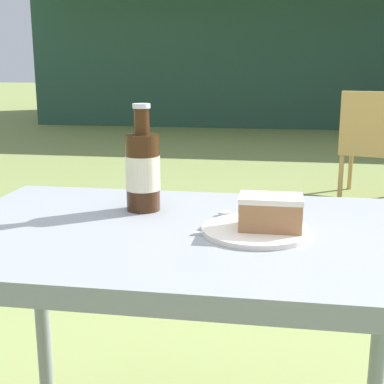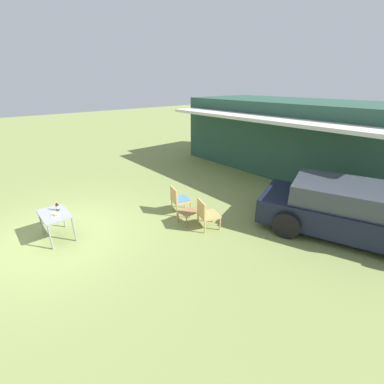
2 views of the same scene
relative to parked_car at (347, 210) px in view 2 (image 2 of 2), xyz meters
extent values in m
plane|color=olive|center=(-4.68, -5.78, -0.67)|extent=(60.00, 60.00, 0.00)
cube|color=#284C3D|center=(-3.91, 4.14, 0.83)|extent=(9.53, 4.11, 2.99)
cube|color=silver|center=(-3.91, 1.49, 1.78)|extent=(9.05, 1.20, 0.12)
cube|color=black|center=(0.06, 0.02, -0.15)|extent=(4.72, 3.21, 0.66)
cube|color=#383D47|center=(-0.15, -0.05, 0.44)|extent=(2.83, 2.42, 0.51)
cylinder|color=black|center=(-1.54, 0.48, -0.32)|extent=(0.72, 0.42, 0.70)
cylinder|color=black|center=(-0.89, -1.34, -0.32)|extent=(0.72, 0.42, 0.70)
cylinder|color=tan|center=(-3.45, -2.36, -0.49)|extent=(0.04, 0.04, 0.36)
cylinder|color=tan|center=(-3.89, -2.23, -0.49)|extent=(0.04, 0.04, 0.36)
cylinder|color=tan|center=(-3.58, -2.78, -0.49)|extent=(0.04, 0.04, 0.36)
cylinder|color=tan|center=(-4.01, -2.66, -0.49)|extent=(0.04, 0.04, 0.36)
cube|color=tan|center=(-3.73, -2.51, -0.28)|extent=(0.63, 0.62, 0.06)
cube|color=tan|center=(-3.80, -2.72, -0.04)|extent=(0.50, 0.19, 0.42)
cube|color=#4C7FB7|center=(-3.73, -2.51, -0.22)|extent=(0.56, 0.54, 0.05)
cylinder|color=tan|center=(-2.22, -2.37, -0.49)|extent=(0.04, 0.04, 0.36)
cylinder|color=tan|center=(-2.65, -2.22, -0.49)|extent=(0.04, 0.04, 0.36)
cylinder|color=tan|center=(-2.38, -2.79, -0.49)|extent=(0.04, 0.04, 0.36)
cylinder|color=tan|center=(-2.80, -2.64, -0.49)|extent=(0.04, 0.04, 0.36)
cube|color=tan|center=(-2.51, -2.51, -0.28)|extent=(0.65, 0.64, 0.06)
cube|color=tan|center=(-2.59, -2.72, -0.04)|extent=(0.49, 0.22, 0.42)
cube|color=#996B42|center=(-3.09, -2.77, -0.32)|extent=(0.42, 0.47, 0.03)
cylinder|color=#996B42|center=(-3.27, -2.98, -0.50)|extent=(0.03, 0.03, 0.34)
cylinder|color=#996B42|center=(-2.90, -2.98, -0.50)|extent=(0.03, 0.03, 0.34)
cylinder|color=#996B42|center=(-3.27, -2.56, -0.50)|extent=(0.03, 0.03, 0.34)
cylinder|color=#996B42|center=(-2.90, -2.56, -0.50)|extent=(0.03, 0.03, 0.34)
cube|color=gray|center=(-4.68, -5.78, 0.01)|extent=(0.97, 0.62, 0.04)
cylinder|color=gray|center=(-5.12, -6.05, -0.34)|extent=(0.04, 0.04, 0.66)
cylinder|color=gray|center=(-4.23, -6.05, -0.34)|extent=(0.04, 0.04, 0.66)
cylinder|color=gray|center=(-5.12, -5.51, -0.34)|extent=(0.04, 0.04, 0.66)
cylinder|color=gray|center=(-4.23, -5.51, -0.34)|extent=(0.04, 0.04, 0.66)
cylinder|color=silver|center=(-4.53, -5.79, 0.04)|extent=(0.21, 0.21, 0.01)
cube|color=#9E6B42|center=(-4.51, -5.79, 0.07)|extent=(0.12, 0.08, 0.05)
cube|color=silver|center=(-4.51, -5.79, 0.10)|extent=(0.12, 0.08, 0.01)
cylinder|color=#381E0F|center=(-4.79, -5.66, 0.12)|extent=(0.07, 0.07, 0.17)
cylinder|color=#381E0F|center=(-4.79, -5.66, 0.23)|extent=(0.03, 0.03, 0.06)
cylinder|color=silver|center=(-4.79, -5.66, 0.26)|extent=(0.04, 0.04, 0.01)
cylinder|color=beige|center=(-4.79, -5.66, 0.12)|extent=(0.08, 0.08, 0.08)
cube|color=silver|center=(-4.57, -5.80, 0.04)|extent=(0.17, 0.04, 0.01)
cylinder|color=silver|center=(-4.61, -5.68, 0.04)|extent=(0.03, 0.03, 0.01)
camera|label=1|loc=(-4.50, -6.78, 0.35)|focal=50.00mm
camera|label=2|loc=(1.84, -6.86, 3.03)|focal=24.00mm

